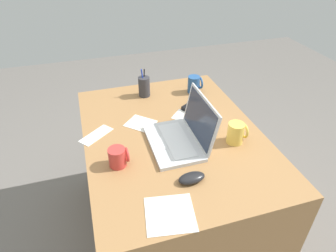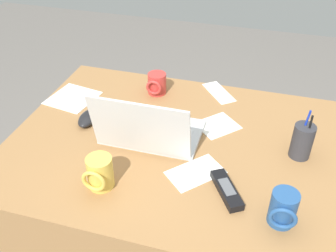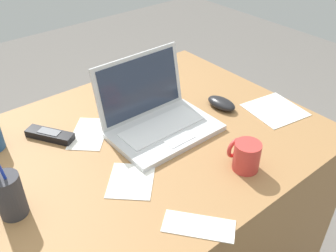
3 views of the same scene
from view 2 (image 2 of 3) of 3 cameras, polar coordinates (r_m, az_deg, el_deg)
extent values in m
cube|color=#9E7042|center=(1.59, 0.79, -12.91)|extent=(1.14, 0.87, 0.75)
cube|color=silver|center=(1.37, -2.20, -0.83)|extent=(0.34, 0.22, 0.02)
cube|color=silver|center=(1.35, -2.47, -0.95)|extent=(0.28, 0.11, 0.00)
cube|color=silver|center=(1.41, -1.37, 1.08)|extent=(0.09, 0.05, 0.00)
cube|color=silver|center=(1.20, -4.27, -0.27)|extent=(0.33, 0.05, 0.21)
cube|color=#283347|center=(1.20, -4.19, -0.09)|extent=(0.30, 0.04, 0.18)
ellipsoid|color=black|center=(1.45, -11.84, 1.16)|extent=(0.07, 0.12, 0.03)
cylinder|color=#E0BC4C|center=(1.16, -10.04, -6.79)|extent=(0.08, 0.08, 0.10)
torus|color=#E0BC4C|center=(1.13, -11.01, -8.08)|extent=(0.07, 0.01, 0.07)
cylinder|color=#C63833|center=(1.58, -1.64, 6.35)|extent=(0.08, 0.08, 0.09)
torus|color=#C63833|center=(1.54, -2.13, 5.71)|extent=(0.06, 0.01, 0.06)
cylinder|color=#26518C|center=(1.09, 16.74, -11.59)|extent=(0.07, 0.07, 0.10)
torus|color=#26518C|center=(1.06, 16.69, -13.06)|extent=(0.07, 0.01, 0.07)
cube|color=black|center=(1.16, 8.71, -9.37)|extent=(0.12, 0.16, 0.02)
cube|color=#595B60|center=(1.15, 8.76, -8.91)|extent=(0.06, 0.08, 0.00)
cylinder|color=#333338|center=(1.31, 19.31, -2.16)|extent=(0.07, 0.07, 0.12)
cylinder|color=#1933B2|center=(1.29, 19.47, -0.65)|extent=(0.02, 0.02, 0.15)
cylinder|color=black|center=(1.29, 20.11, -1.09)|extent=(0.01, 0.02, 0.14)
cube|color=white|center=(1.22, 4.12, -6.92)|extent=(0.20, 0.20, 0.00)
cube|color=white|center=(1.42, 7.35, 0.07)|extent=(0.18, 0.18, 0.00)
cube|color=white|center=(1.62, 7.56, 4.96)|extent=(0.16, 0.18, 0.00)
cube|color=white|center=(1.61, -13.98, 4.08)|extent=(0.20, 0.20, 0.00)
camera|label=1|loc=(1.97, -35.57, 32.28)|focal=31.59mm
camera|label=3|loc=(1.81, 28.09, 29.03)|focal=40.00mm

